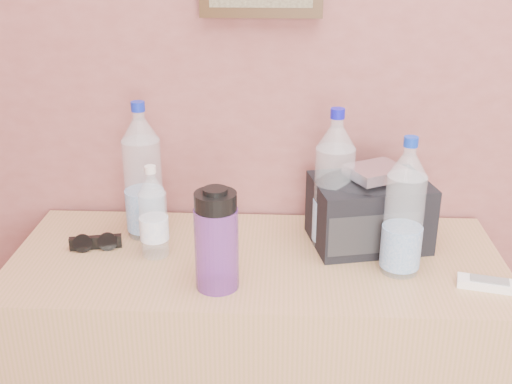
{
  "coord_description": "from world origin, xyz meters",
  "views": [
    {
      "loc": [
        -0.42,
        0.36,
        1.48
      ],
      "look_at": [
        -0.49,
        1.71,
        0.92
      ],
      "focal_mm": 45.0,
      "sensor_mm": 36.0,
      "label": 1
    }
  ],
  "objects_px": {
    "pet_large_b": "(143,178)",
    "toiletry_bag": "(369,208)",
    "pet_large_d": "(404,214)",
    "dresser": "(256,381)",
    "nalgene_bottle": "(216,239)",
    "pet_small": "(153,217)",
    "foil_packet": "(376,172)",
    "sunglasses": "(96,242)",
    "ac_remote": "(489,284)",
    "pet_large_c": "(334,187)"
  },
  "relations": [
    {
      "from": "sunglasses",
      "to": "toiletry_bag",
      "type": "relative_size",
      "value": 0.46
    },
    {
      "from": "sunglasses",
      "to": "nalgene_bottle",
      "type": "bearing_deg",
      "value": -39.0
    },
    {
      "from": "pet_large_d",
      "to": "foil_packet",
      "type": "relative_size",
      "value": 2.6
    },
    {
      "from": "nalgene_bottle",
      "to": "dresser",
      "type": "bearing_deg",
      "value": 59.81
    },
    {
      "from": "pet_large_b",
      "to": "toiletry_bag",
      "type": "xyz_separation_m",
      "value": [
        0.57,
        -0.02,
        -0.06
      ]
    },
    {
      "from": "pet_large_b",
      "to": "pet_small",
      "type": "distance_m",
      "value": 0.13
    },
    {
      "from": "pet_large_d",
      "to": "nalgene_bottle",
      "type": "relative_size",
      "value": 1.39
    },
    {
      "from": "sunglasses",
      "to": "pet_large_c",
      "type": "bearing_deg",
      "value": -6.81
    },
    {
      "from": "nalgene_bottle",
      "to": "foil_packet",
      "type": "distance_m",
      "value": 0.42
    },
    {
      "from": "sunglasses",
      "to": "ac_remote",
      "type": "distance_m",
      "value": 0.93
    },
    {
      "from": "pet_large_d",
      "to": "dresser",
      "type": "bearing_deg",
      "value": 171.64
    },
    {
      "from": "pet_large_b",
      "to": "pet_large_d",
      "type": "relative_size",
      "value": 1.08
    },
    {
      "from": "pet_large_c",
      "to": "sunglasses",
      "type": "distance_m",
      "value": 0.6
    },
    {
      "from": "pet_large_d",
      "to": "toiletry_bag",
      "type": "height_order",
      "value": "pet_large_d"
    },
    {
      "from": "toiletry_bag",
      "to": "ac_remote",
      "type": "bearing_deg",
      "value": -53.25
    },
    {
      "from": "pet_large_c",
      "to": "nalgene_bottle",
      "type": "height_order",
      "value": "pet_large_c"
    },
    {
      "from": "pet_small",
      "to": "sunglasses",
      "type": "relative_size",
      "value": 1.8
    },
    {
      "from": "pet_small",
      "to": "toiletry_bag",
      "type": "height_order",
      "value": "pet_small"
    },
    {
      "from": "pet_small",
      "to": "ac_remote",
      "type": "height_order",
      "value": "pet_small"
    },
    {
      "from": "pet_large_c",
      "to": "toiletry_bag",
      "type": "height_order",
      "value": "pet_large_c"
    },
    {
      "from": "pet_small",
      "to": "nalgene_bottle",
      "type": "distance_m",
      "value": 0.22
    },
    {
      "from": "ac_remote",
      "to": "pet_large_c",
      "type": "bearing_deg",
      "value": 163.21
    },
    {
      "from": "pet_small",
      "to": "ac_remote",
      "type": "relative_size",
      "value": 1.69
    },
    {
      "from": "pet_large_c",
      "to": "sunglasses",
      "type": "xyz_separation_m",
      "value": [
        -0.58,
        -0.05,
        -0.14
      ]
    },
    {
      "from": "pet_large_b",
      "to": "pet_large_c",
      "type": "height_order",
      "value": "same"
    },
    {
      "from": "pet_small",
      "to": "ac_remote",
      "type": "distance_m",
      "value": 0.78
    },
    {
      "from": "pet_large_d",
      "to": "pet_small",
      "type": "distance_m",
      "value": 0.58
    },
    {
      "from": "foil_packet",
      "to": "pet_small",
      "type": "bearing_deg",
      "value": -173.49
    },
    {
      "from": "pet_large_b",
      "to": "nalgene_bottle",
      "type": "bearing_deg",
      "value": -50.33
    },
    {
      "from": "toiletry_bag",
      "to": "foil_packet",
      "type": "bearing_deg",
      "value": -92.32
    },
    {
      "from": "nalgene_bottle",
      "to": "foil_packet",
      "type": "height_order",
      "value": "nalgene_bottle"
    },
    {
      "from": "pet_large_b",
      "to": "pet_small",
      "type": "relative_size",
      "value": 1.53
    },
    {
      "from": "nalgene_bottle",
      "to": "sunglasses",
      "type": "bearing_deg",
      "value": 152.77
    },
    {
      "from": "pet_large_c",
      "to": "sunglasses",
      "type": "height_order",
      "value": "pet_large_c"
    },
    {
      "from": "dresser",
      "to": "pet_large_d",
      "type": "relative_size",
      "value": 3.65
    },
    {
      "from": "pet_large_d",
      "to": "pet_small",
      "type": "xyz_separation_m",
      "value": [
        -0.58,
        0.05,
        -0.04
      ]
    },
    {
      "from": "pet_small",
      "to": "foil_packet",
      "type": "relative_size",
      "value": 1.83
    },
    {
      "from": "pet_large_b",
      "to": "pet_large_d",
      "type": "distance_m",
      "value": 0.65
    },
    {
      "from": "nalgene_bottle",
      "to": "sunglasses",
      "type": "height_order",
      "value": "nalgene_bottle"
    },
    {
      "from": "nalgene_bottle",
      "to": "pet_large_c",
      "type": "bearing_deg",
      "value": 39.11
    },
    {
      "from": "pet_large_b",
      "to": "pet_large_c",
      "type": "bearing_deg",
      "value": -4.67
    },
    {
      "from": "dresser",
      "to": "toiletry_bag",
      "type": "distance_m",
      "value": 0.55
    },
    {
      "from": "ac_remote",
      "to": "foil_packet",
      "type": "bearing_deg",
      "value": 156.21
    },
    {
      "from": "pet_small",
      "to": "ac_remote",
      "type": "xyz_separation_m",
      "value": [
        0.77,
        -0.12,
        -0.09
      ]
    },
    {
      "from": "pet_large_c",
      "to": "pet_small",
      "type": "bearing_deg",
      "value": -170.25
    },
    {
      "from": "dresser",
      "to": "nalgene_bottle",
      "type": "bearing_deg",
      "value": -120.19
    },
    {
      "from": "dresser",
      "to": "nalgene_bottle",
      "type": "xyz_separation_m",
      "value": [
        -0.08,
        -0.14,
        0.49
      ]
    },
    {
      "from": "pet_large_d",
      "to": "sunglasses",
      "type": "distance_m",
      "value": 0.75
    },
    {
      "from": "dresser",
      "to": "toiletry_bag",
      "type": "height_order",
      "value": "toiletry_bag"
    },
    {
      "from": "pet_large_b",
      "to": "pet_large_c",
      "type": "xyz_separation_m",
      "value": [
        0.48,
        -0.04,
        -0.0
      ]
    }
  ]
}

